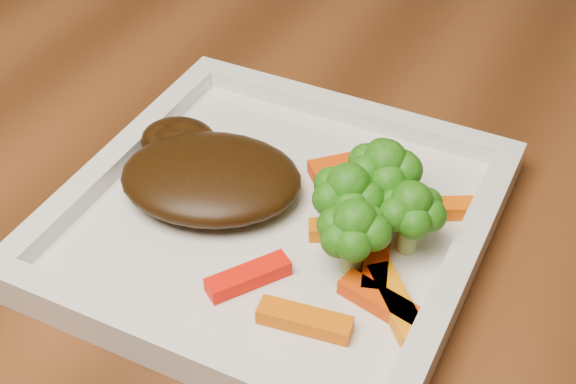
% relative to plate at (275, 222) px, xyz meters
% --- Properties ---
extents(plate, '(0.27, 0.27, 0.01)m').
position_rel_plate_xyz_m(plate, '(0.00, 0.00, 0.00)').
color(plate, white).
rests_on(plate, dining_table).
extents(steak, '(0.15, 0.13, 0.03)m').
position_rel_plate_xyz_m(steak, '(-0.05, 0.00, 0.02)').
color(steak, black).
rests_on(steak, plate).
extents(broccoli_0, '(0.06, 0.06, 0.07)m').
position_rel_plate_xyz_m(broccoli_0, '(0.06, 0.03, 0.04)').
color(broccoli_0, '#346811').
rests_on(broccoli_0, plate).
extents(broccoli_1, '(0.06, 0.06, 0.06)m').
position_rel_plate_xyz_m(broccoli_1, '(0.09, 0.01, 0.04)').
color(broccoli_1, '#1F5D0F').
rests_on(broccoli_1, plate).
extents(broccoli_2, '(0.06, 0.06, 0.06)m').
position_rel_plate_xyz_m(broccoli_2, '(0.07, -0.02, 0.04)').
color(broccoli_2, '#1F6A11').
rests_on(broccoli_2, plate).
extents(broccoli_3, '(0.06, 0.06, 0.06)m').
position_rel_plate_xyz_m(broccoli_3, '(0.05, 0.00, 0.04)').
color(broccoli_3, '#156410').
rests_on(broccoli_3, plate).
extents(carrot_0, '(0.06, 0.02, 0.01)m').
position_rel_plate_xyz_m(carrot_0, '(0.06, -0.08, 0.01)').
color(carrot_0, '#E15F03').
rests_on(carrot_0, plate).
extents(carrot_1, '(0.05, 0.05, 0.01)m').
position_rel_plate_xyz_m(carrot_1, '(0.10, -0.04, 0.01)').
color(carrot_1, orange).
rests_on(carrot_1, plate).
extents(carrot_2, '(0.04, 0.05, 0.01)m').
position_rel_plate_xyz_m(carrot_2, '(0.01, -0.06, 0.01)').
color(carrot_2, '#F91104').
rests_on(carrot_2, plate).
extents(carrot_3, '(0.05, 0.04, 0.01)m').
position_rel_plate_xyz_m(carrot_3, '(0.10, 0.05, 0.01)').
color(carrot_3, '#E75903').
rests_on(carrot_3, plate).
extents(carrot_4, '(0.06, 0.06, 0.01)m').
position_rel_plate_xyz_m(carrot_4, '(0.03, 0.07, 0.01)').
color(carrot_4, '#DE4103').
rests_on(carrot_4, plate).
extents(carrot_5, '(0.03, 0.06, 0.01)m').
position_rel_plate_xyz_m(carrot_5, '(0.08, -0.01, 0.01)').
color(carrot_5, '#FE2B04').
rests_on(carrot_5, plate).
extents(carrot_6, '(0.05, 0.03, 0.01)m').
position_rel_plate_xyz_m(carrot_6, '(0.05, 0.00, 0.01)').
color(carrot_6, orange).
rests_on(carrot_6, plate).
extents(carrot_7, '(0.06, 0.03, 0.01)m').
position_rel_plate_xyz_m(carrot_7, '(0.09, -0.04, 0.01)').
color(carrot_7, '#D93C03').
rests_on(carrot_7, plate).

